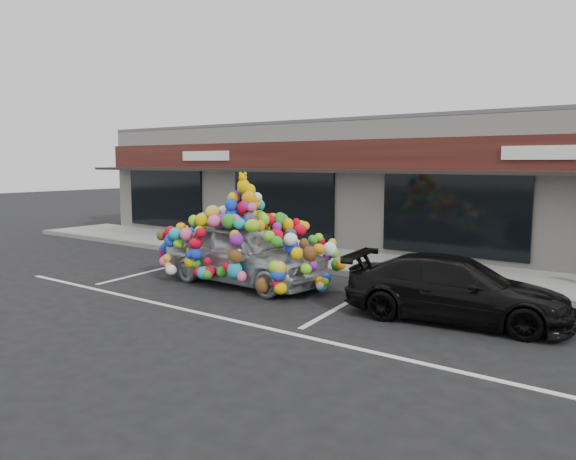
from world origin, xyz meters
The scene contains 9 objects.
ground centered at (0.00, 0.00, 0.00)m, with size 90.00×90.00×0.00m, color black.
shop_building centered at (0.00, 8.44, 2.16)m, with size 24.00×7.20×4.31m.
sidewalk centered at (0.00, 4.00, 0.07)m, with size 26.00×3.00×0.15m, color gray.
kerb centered at (0.00, 2.50, 0.07)m, with size 26.00×0.18×0.16m, color slate.
parking_stripe_left centered at (-3.20, 0.20, 0.00)m, with size 0.12×4.40×0.01m, color silver.
parking_stripe_mid centered at (2.80, 0.20, 0.00)m, with size 0.12×4.40×0.01m, color silver.
lane_line centered at (2.00, -2.30, 0.00)m, with size 14.00×0.12×0.01m, color silver.
toy_car centered at (-0.15, 0.25, 0.92)m, with size 3.15×4.72×2.71m.
black_sedan centered at (5.07, 0.19, 0.59)m, with size 4.06×1.65×1.18m, color black.
Camera 1 is at (8.67, -9.76, 2.91)m, focal length 35.00 mm.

